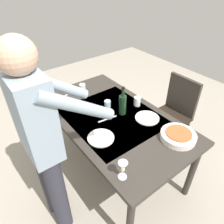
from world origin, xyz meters
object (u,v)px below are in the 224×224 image
at_px(dining_table, 112,122).
at_px(person_server, 43,140).
at_px(dinner_plate_far, 147,118).
at_px(serving_bowl_pasta, 178,136).
at_px(chair_near, 175,110).
at_px(wine_glass_left, 123,167).
at_px(water_cup_near_right, 137,101).
at_px(dinner_plate_near, 101,138).
at_px(wine_bottle, 123,104).
at_px(water_cup_near_left, 83,88).
at_px(water_cup_far_left, 108,105).

height_order(dining_table, person_server, person_server).
bearing_deg(dinner_plate_far, serving_bowl_pasta, -178.78).
bearing_deg(chair_near, wine_glass_left, 111.33).
height_order(dining_table, dinner_plate_far, dinner_plate_far).
xyz_separation_m(water_cup_near_right, serving_bowl_pasta, (-0.58, 0.07, -0.01)).
relative_size(serving_bowl_pasta, dinner_plate_near, 1.30).
distance_m(wine_bottle, dinner_plate_far, 0.27).
height_order(wine_bottle, water_cup_near_right, wine_bottle).
height_order(person_server, dinner_plate_near, person_server).
height_order(wine_glass_left, water_cup_near_left, wine_glass_left).
bearing_deg(wine_glass_left, water_cup_near_right, -49.29).
height_order(wine_bottle, wine_glass_left, wine_bottle).
bearing_deg(dinner_plate_far, wine_bottle, 32.51).
bearing_deg(wine_glass_left, dinner_plate_near, -14.16).
distance_m(person_server, dinner_plate_near, 0.51).
bearing_deg(dinner_plate_near, dining_table, -54.21).
relative_size(water_cup_far_left, serving_bowl_pasta, 0.30).
bearing_deg(chair_near, person_server, 91.00).
distance_m(dining_table, chair_near, 0.87).
bearing_deg(water_cup_near_right, dinner_plate_near, 107.39).
relative_size(dining_table, serving_bowl_pasta, 5.42).
distance_m(water_cup_near_right, dinner_plate_near, 0.62).
bearing_deg(serving_bowl_pasta, dinner_plate_far, 1.22).
bearing_deg(wine_glass_left, wine_bottle, -39.63).
bearing_deg(water_cup_near_right, water_cup_near_left, 29.14).
distance_m(wine_glass_left, serving_bowl_pasta, 0.63).
distance_m(person_server, wine_bottle, 0.85).
bearing_deg(wine_bottle, chair_near, -98.26).
xyz_separation_m(wine_bottle, dinner_plate_far, (-0.21, -0.14, -0.10)).
height_order(chair_near, wine_glass_left, chair_near).
bearing_deg(chair_near, dinner_plate_far, 99.95).
bearing_deg(dinner_plate_far, person_server, 85.43).
bearing_deg(water_cup_near_left, wine_glass_left, 162.06).
bearing_deg(dining_table, person_server, 102.25).
xyz_separation_m(dining_table, water_cup_near_left, (0.56, -0.01, 0.12)).
height_order(water_cup_far_left, dinner_plate_near, water_cup_far_left).
bearing_deg(person_server, water_cup_far_left, -69.38).
bearing_deg(dinner_plate_near, water_cup_far_left, -43.76).
bearing_deg(person_server, wine_bottle, -80.89).
height_order(dining_table, water_cup_near_right, water_cup_near_right).
bearing_deg(water_cup_far_left, serving_bowl_pasta, -163.82).
height_order(wine_bottle, water_cup_far_left, wine_bottle).
bearing_deg(water_cup_near_right, person_server, 98.16).
relative_size(person_server, water_cup_far_left, 18.50).
bearing_deg(water_cup_far_left, water_cup_near_right, -116.38).
bearing_deg(chair_near, water_cup_near_left, 50.47).
distance_m(wine_bottle, water_cup_near_right, 0.22).
bearing_deg(wine_glass_left, water_cup_far_left, -29.35).
xyz_separation_m(person_server, dinner_plate_near, (-0.03, -0.46, -0.21)).
distance_m(person_server, water_cup_far_left, 0.84).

